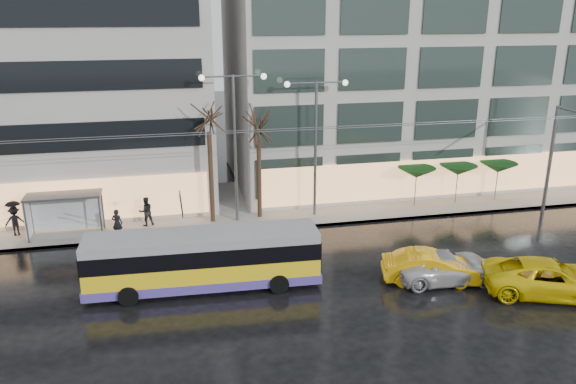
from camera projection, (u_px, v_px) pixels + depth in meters
name	position (u px, v px, depth m)	size (l,w,h in m)	color
ground	(224.00, 313.00, 24.75)	(140.00, 140.00, 0.00)	black
sidewalk	(231.00, 205.00, 38.13)	(80.00, 10.00, 0.15)	gray
kerb	(241.00, 232.00, 33.53)	(80.00, 0.10, 0.15)	slate
building_right	(443.00, 10.00, 42.30)	(32.00, 14.00, 25.00)	#A29F9B
trolleybus	(204.00, 261.00, 26.56)	(11.04, 4.48, 5.08)	yellow
catenary	(224.00, 170.00, 31.00)	(42.24, 5.12, 7.00)	#595B60
bus_shelter	(58.00, 205.00, 32.36)	(4.20, 1.60, 2.51)	#595B60
street_lamp_near	(235.00, 128.00, 33.32)	(3.96, 0.36, 9.03)	#595B60
street_lamp_far	(316.00, 129.00, 34.41)	(3.96, 0.36, 8.53)	#595B60
tree_a	(208.00, 110.00, 32.86)	(3.20, 3.20, 8.40)	black
tree_b	(258.00, 119.00, 33.86)	(3.20, 3.20, 7.70)	black
parasol_a	(417.00, 173.00, 37.04)	(2.50, 2.50, 2.65)	#595B60
parasol_b	(458.00, 170.00, 37.64)	(2.50, 2.50, 2.65)	#595B60
parasol_c	(498.00, 168.00, 38.25)	(2.50, 2.50, 2.65)	#595B60
taxi_b	(430.00, 267.00, 27.35)	(1.62, 4.65, 1.53)	#F1AE0C
taxi_c	(549.00, 278.00, 26.09)	(2.73, 5.92, 1.65)	yellow
sedan_silver	(447.00, 267.00, 27.49)	(2.40, 5.20, 1.44)	#B3B2B7
pedestrian_a	(116.00, 213.00, 32.13)	(1.20, 1.21, 2.19)	black
pedestrian_b	(146.00, 211.00, 34.05)	(1.04, 0.91, 1.81)	black
pedestrian_c	(14.00, 217.00, 32.51)	(1.21, 0.92, 2.11)	black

